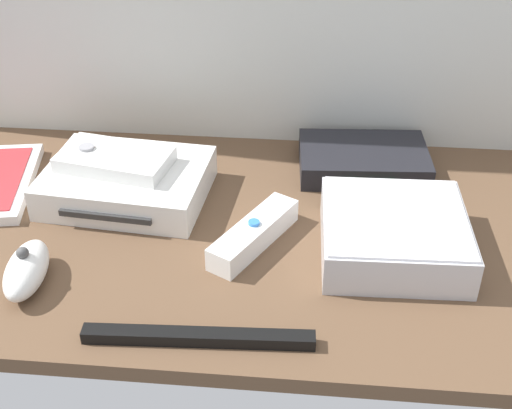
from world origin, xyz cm
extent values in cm
cube|color=brown|center=(0.00, 0.00, -1.00)|extent=(100.00, 48.00, 2.00)
cube|color=white|center=(-17.97, 6.32, 2.20)|extent=(22.34, 17.81, 4.40)
cube|color=#2D2D2D|center=(-18.70, -1.84, 2.20)|extent=(12.01, 1.67, 0.80)
cube|color=silver|center=(16.74, -2.67, 2.50)|extent=(17.47, 17.47, 5.00)
cube|color=silver|center=(16.74, -2.67, 5.15)|extent=(16.77, 16.77, 0.30)
cube|color=black|center=(13.85, 16.16, 1.70)|extent=(18.74, 13.14, 3.40)
cube|color=#19D833|center=(14.25, 9.97, 1.70)|extent=(8.01, 0.92, 0.60)
cube|color=white|center=(-0.01, -2.74, 1.50)|extent=(10.29, 14.70, 3.00)
cylinder|color=#387FDB|center=(-0.01, -2.74, 3.20)|extent=(1.40, 1.40, 0.40)
ellipsoid|color=white|center=(-24.78, -12.50, 2.00)|extent=(5.20, 10.33, 4.00)
sphere|color=#4C4C4C|center=(-24.78, -12.50, 4.40)|extent=(1.40, 1.40, 1.40)
cube|color=white|center=(-19.35, 6.78, 5.40)|extent=(15.65, 10.58, 2.00)
cylinder|color=#99999E|center=(-23.28, 7.53, 6.60)|extent=(2.34, 2.34, 0.40)
cube|color=black|center=(-4.09, -19.84, 0.70)|extent=(24.06, 2.97, 1.40)
camera|label=1|loc=(6.54, -70.30, 51.84)|focal=48.72mm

